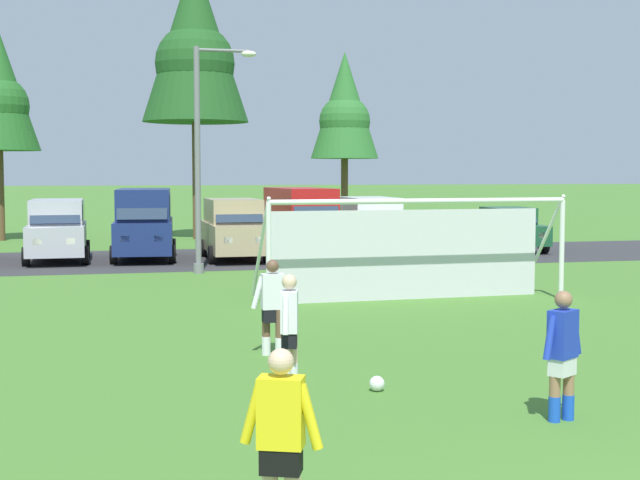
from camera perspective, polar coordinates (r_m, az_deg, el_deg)
The scene contains 17 objects.
ground_plane at distance 21.34m, azimuth 0.25°, elevation -4.06°, with size 400.00×400.00×0.00m, color #477A2D.
parking_lot_strip at distance 32.90m, azimuth -4.57°, elevation -1.12°, with size 52.00×8.40×0.01m, color #333335.
soccer_ball at distance 12.96m, azimuth 3.63°, elevation -9.06°, with size 0.22×0.22×0.22m.
soccer_goal at distance 21.85m, azimuth 5.72°, elevation -0.48°, with size 7.49×2.22×2.57m.
referee at distance 7.75m, azimuth -2.48°, elevation -12.81°, with size 0.68×0.43×1.64m.
player_striker_near at distance 15.26m, azimuth -3.01°, elevation -4.30°, with size 0.73×0.30×1.64m.
player_midfield_center at distance 13.08m, azimuth -1.95°, elevation -5.74°, with size 0.35×0.71×1.64m.
player_defender_far at distance 11.69m, azimuth 15.10°, elevation -7.10°, with size 0.70×0.41×1.64m.
parked_car_slot_left at distance 32.70m, azimuth -16.29°, elevation 0.64°, with size 2.16×4.61×2.16m.
parked_car_slot_center_left at distance 32.66m, azimuth -11.06°, elevation 1.13°, with size 2.46×4.93×2.52m.
parked_car_slot_center at distance 32.15m, azimuth -5.49°, elevation 0.73°, with size 2.18×4.62×2.16m.
parked_car_slot_center_right at distance 33.81m, azimuth -1.21°, elevation 1.31°, with size 2.46×4.93×2.52m.
parked_car_slot_right at distance 34.27m, azimuth 3.21°, elevation 0.96°, with size 2.16×4.61×2.16m.
parked_car_slot_far_right at distance 36.46m, azimuth 11.88°, elevation 0.71°, with size 2.24×4.30×1.72m.
tree_mid_left at distance 42.75m, azimuth -7.93°, elevation 12.16°, with size 4.89×4.89×13.05m.
tree_center_back at distance 45.68m, azimuth 1.57°, elevation 8.28°, with size 3.43×3.43×9.14m.
street_lamp at distance 27.89m, azimuth -7.38°, elevation 5.27°, with size 2.00×0.32×6.92m.
Camera 1 is at (-4.93, -5.53, 3.10)m, focal length 50.53 mm.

